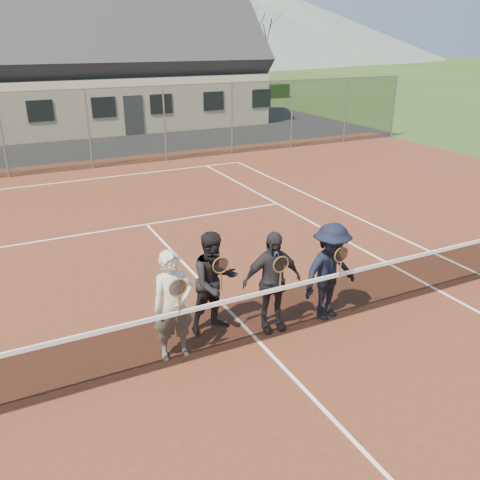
% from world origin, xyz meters
% --- Properties ---
extents(ground, '(220.00, 220.00, 0.00)m').
position_xyz_m(ground, '(0.00, 20.00, 0.00)').
color(ground, '#2C4719').
rests_on(ground, ground).
extents(court_surface, '(30.00, 30.00, 0.02)m').
position_xyz_m(court_surface, '(0.00, 0.00, 0.01)').
color(court_surface, '#562819').
rests_on(court_surface, ground).
extents(hedge_row, '(40.00, 1.20, 1.10)m').
position_xyz_m(hedge_row, '(0.00, 32.00, 0.55)').
color(hedge_row, black).
rests_on(hedge_row, ground).
extents(hill_centre, '(120.00, 120.00, 22.00)m').
position_xyz_m(hill_centre, '(20.00, 95.00, 11.00)').
color(hill_centre, slate).
rests_on(hill_centre, ground).
extents(hill_east, '(90.00, 90.00, 14.00)m').
position_xyz_m(hill_east, '(55.00, 95.00, 7.00)').
color(hill_east, slate).
rests_on(hill_east, ground).
extents(court_markings, '(11.03, 23.83, 0.01)m').
position_xyz_m(court_markings, '(0.00, 0.00, 0.02)').
color(court_markings, white).
rests_on(court_markings, court_surface).
extents(tennis_net, '(11.68, 0.08, 1.10)m').
position_xyz_m(tennis_net, '(0.00, 0.00, 0.54)').
color(tennis_net, slate).
rests_on(tennis_net, ground).
extents(perimeter_fence, '(30.07, 0.07, 3.02)m').
position_xyz_m(perimeter_fence, '(0.00, 13.50, 1.52)').
color(perimeter_fence, slate).
rests_on(perimeter_fence, ground).
extents(clubhouse, '(15.60, 8.20, 7.70)m').
position_xyz_m(clubhouse, '(4.00, 24.00, 3.99)').
color(clubhouse, beige).
rests_on(clubhouse, ground).
extents(tree_c, '(3.20, 3.20, 7.77)m').
position_xyz_m(tree_c, '(2.00, 33.00, 5.79)').
color(tree_c, '#3B2115').
rests_on(tree_c, ground).
extents(tree_d, '(3.20, 3.20, 7.77)m').
position_xyz_m(tree_d, '(12.00, 33.00, 5.79)').
color(tree_d, '#382414').
rests_on(tree_d, ground).
extents(tree_e, '(3.20, 3.20, 7.77)m').
position_xyz_m(tree_e, '(18.00, 33.00, 5.79)').
color(tree_e, '#342013').
rests_on(tree_e, ground).
extents(player_a, '(0.67, 0.51, 1.80)m').
position_xyz_m(player_a, '(-1.37, 0.26, 0.92)').
color(player_a, beige).
rests_on(player_a, court_surface).
extents(player_b, '(0.94, 0.77, 1.80)m').
position_xyz_m(player_b, '(-0.48, 0.71, 0.92)').
color(player_b, black).
rests_on(player_b, court_surface).
extents(player_c, '(1.10, 0.57, 1.80)m').
position_xyz_m(player_c, '(0.40, 0.30, 0.92)').
color(player_c, '#232328').
rests_on(player_c, court_surface).
extents(player_d, '(1.26, 0.85, 1.80)m').
position_xyz_m(player_d, '(1.51, 0.18, 0.92)').
color(player_d, black).
rests_on(player_d, court_surface).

